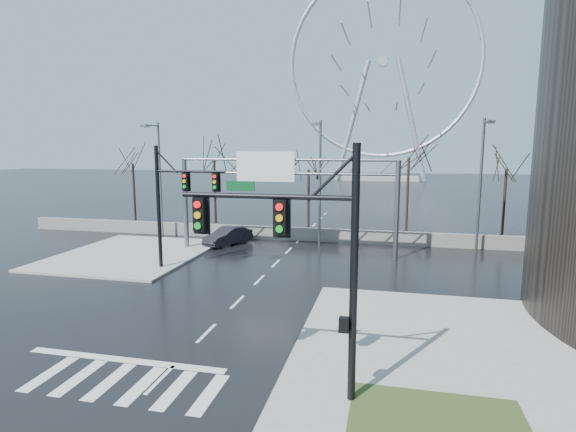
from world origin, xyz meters
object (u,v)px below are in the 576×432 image
(signal_mast_near, at_px, (309,248))
(ferris_wheel, at_px, (383,70))
(sign_gantry, at_px, (281,185))
(car, at_px, (228,236))
(signal_mast_far, at_px, (174,196))

(signal_mast_near, bearing_deg, ferris_wheel, 90.08)
(signal_mast_near, distance_m, ferris_wheel, 101.29)
(sign_gantry, distance_m, car, 6.96)
(ferris_wheel, bearing_deg, signal_mast_far, -97.20)
(ferris_wheel, distance_m, car, 82.68)
(signal_mast_near, relative_size, sign_gantry, 0.49)
(signal_mast_near, height_order, signal_mast_far, same)
(sign_gantry, relative_size, ferris_wheel, 0.32)
(car, bearing_deg, sign_gantry, 2.34)
(signal_mast_far, relative_size, sign_gantry, 0.49)
(signal_mast_far, height_order, sign_gantry, signal_mast_far)
(ferris_wheel, bearing_deg, car, -97.53)
(signal_mast_near, distance_m, signal_mast_far, 17.03)
(ferris_wheel, relative_size, car, 11.53)
(signal_mast_near, distance_m, car, 23.86)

